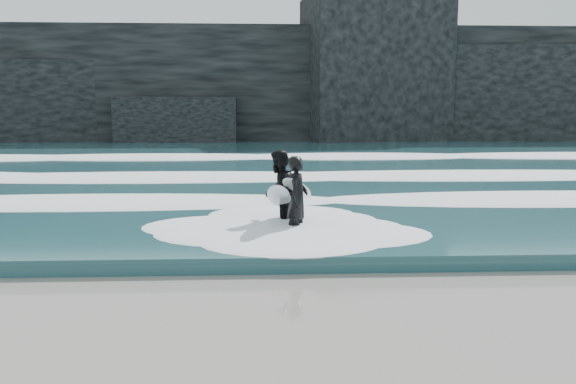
# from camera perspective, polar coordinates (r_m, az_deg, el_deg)

# --- Properties ---
(ground) EXTENTS (120.00, 120.00, 0.00)m
(ground) POSITION_cam_1_polar(r_m,az_deg,el_deg) (6.85, 5.43, -15.47)
(ground) COLOR olive
(ground) RESTS_ON ground
(sea) EXTENTS (90.00, 52.00, 0.30)m
(sea) POSITION_cam_1_polar(r_m,az_deg,el_deg) (35.32, -1.19, 3.87)
(sea) COLOR #1F4B52
(sea) RESTS_ON ground
(headland) EXTENTS (70.00, 9.00, 10.00)m
(headland) POSITION_cam_1_polar(r_m,az_deg,el_deg) (52.27, -1.71, 10.54)
(headland) COLOR black
(headland) RESTS_ON ground
(foam_near) EXTENTS (60.00, 3.20, 0.20)m
(foam_near) POSITION_cam_1_polar(r_m,az_deg,el_deg) (15.42, 0.75, -0.64)
(foam_near) COLOR white
(foam_near) RESTS_ON sea
(foam_mid) EXTENTS (60.00, 4.00, 0.24)m
(foam_mid) POSITION_cam_1_polar(r_m,az_deg,el_deg) (22.36, -0.32, 2.12)
(foam_mid) COLOR white
(foam_mid) RESTS_ON sea
(foam_far) EXTENTS (60.00, 4.80, 0.30)m
(foam_far) POSITION_cam_1_polar(r_m,az_deg,el_deg) (31.31, -1.00, 3.88)
(foam_far) COLOR white
(foam_far) RESTS_ON sea
(surfer_left) EXTENTS (1.03, 1.80, 1.82)m
(surfer_left) POSITION_cam_1_polar(r_m,az_deg,el_deg) (12.03, 0.70, -0.63)
(surfer_left) COLOR black
(surfer_left) RESTS_ON ground
(surfer_right) EXTENTS (1.41, 1.97, 1.90)m
(surfer_right) POSITION_cam_1_polar(r_m,az_deg,el_deg) (12.70, -0.78, 0.02)
(surfer_right) COLOR black
(surfer_right) RESTS_ON ground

